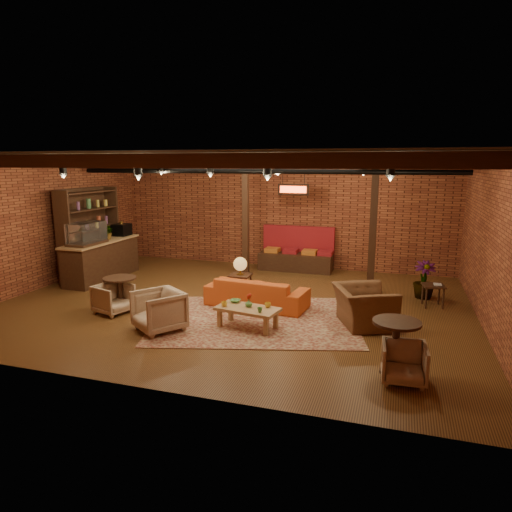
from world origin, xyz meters
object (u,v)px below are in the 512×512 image
(coffee_table, at_px, (247,310))
(round_table_left, at_px, (120,288))
(side_table_book, at_px, (433,286))
(armchair_far, at_px, (404,361))
(armchair_b, at_px, (159,309))
(side_table_lamp, at_px, (240,267))
(round_table_right, at_px, (396,339))
(armchair_a, at_px, (113,297))
(sofa, at_px, (257,292))
(plant_tall, at_px, (427,243))
(armchair_right, at_px, (364,300))

(coffee_table, height_order, round_table_left, round_table_left)
(side_table_book, distance_m, armchair_far, 3.88)
(round_table_left, relative_size, armchair_b, 0.86)
(side_table_lamp, bearing_deg, round_table_right, -40.00)
(side_table_lamp, relative_size, armchair_a, 1.45)
(coffee_table, xyz_separation_m, side_table_lamp, (-0.75, 1.72, 0.38))
(sofa, relative_size, plant_tall, 0.84)
(armchair_b, xyz_separation_m, side_table_book, (4.91, 3.06, 0.04))
(armchair_b, distance_m, side_table_book, 5.79)
(side_table_lamp, height_order, round_table_right, side_table_lamp)
(round_table_left, distance_m, armchair_a, 0.26)
(round_table_left, bearing_deg, coffee_table, -4.07)
(sofa, height_order, armchair_b, armchair_b)
(side_table_lamp, distance_m, round_table_right, 4.47)
(armchair_right, relative_size, side_table_book, 2.26)
(coffee_table, height_order, armchair_a, armchair_a)
(sofa, bearing_deg, round_table_left, 28.55)
(side_table_book, bearing_deg, plant_tall, 104.79)
(coffee_table, xyz_separation_m, round_table_left, (-2.88, 0.21, 0.12))
(armchair_b, bearing_deg, sofa, 91.05)
(armchair_b, distance_m, armchair_far, 4.38)
(armchair_a, relative_size, armchair_far, 1.08)
(round_table_right, bearing_deg, armchair_right, 107.17)
(side_table_book, relative_size, plant_tall, 0.20)
(plant_tall, bearing_deg, armchair_right, -117.35)
(round_table_left, distance_m, round_table_right, 5.72)
(coffee_table, distance_m, side_table_lamp, 1.91)
(armchair_a, height_order, armchair_far, armchair_a)
(sofa, relative_size, side_table_book, 4.28)
(sofa, height_order, armchair_far, sofa)
(round_table_left, distance_m, side_table_book, 6.67)
(sofa, bearing_deg, coffee_table, 105.89)
(sofa, height_order, armchair_a, armchair_a)
(side_table_book, bearing_deg, round_table_left, -160.35)
(round_table_left, height_order, armchair_b, armchair_b)
(round_table_right, bearing_deg, armchair_b, 172.75)
(sofa, xyz_separation_m, coffee_table, (0.22, -1.29, 0.04))
(side_table_lamp, distance_m, armchair_b, 2.48)
(sofa, relative_size, armchair_far, 3.48)
(armchair_far, bearing_deg, sofa, 134.86)
(side_table_lamp, distance_m, side_table_book, 4.22)
(armchair_b, bearing_deg, armchair_far, 25.16)
(armchair_a, bearing_deg, armchair_far, -86.76)
(coffee_table, height_order, round_table_right, round_table_right)
(round_table_right, bearing_deg, side_table_lamp, 140.00)
(armchair_a, xyz_separation_m, armchair_right, (4.98, 0.81, 0.16))
(round_table_left, xyz_separation_m, armchair_far, (5.68, -1.58, -0.17))
(armchair_right, xyz_separation_m, armchair_far, (0.73, -2.18, -0.19))
(armchair_far, bearing_deg, armchair_a, 162.86)
(sofa, relative_size, armchair_right, 1.89)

